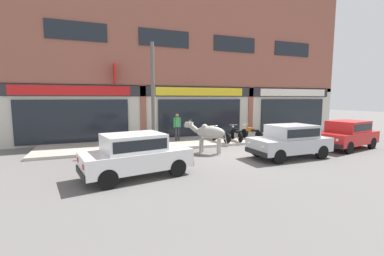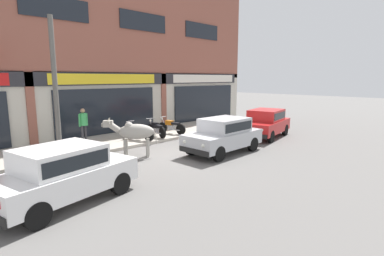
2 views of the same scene
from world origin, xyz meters
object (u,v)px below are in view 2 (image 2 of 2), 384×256
object	(u,v)px
car_0	(63,172)
motorcycle_0	(139,132)
cow	(134,132)
pedestrian	(83,122)
motorcycle_1	(156,129)
motorcycle_2	(171,126)
car_3	(224,134)
car_1	(266,122)
utility_pole	(55,88)

from	to	relation	value
car_0	motorcycle_0	size ratio (longest dim) A/B	2.11
cow	pedestrian	xyz separation A→B (m)	(-0.49, 3.30, 0.11)
motorcycle_1	motorcycle_2	xyz separation A→B (m)	(1.09, 0.06, 0.00)
cow	car_3	bearing A→B (deg)	-34.96
car_0	pedestrian	world-z (taller)	pedestrian
car_1	pedestrian	distance (m)	9.10
car_0	car_3	bearing A→B (deg)	3.22
cow	car_1	distance (m)	7.37
motorcycle_1	motorcycle_2	bearing A→B (deg)	3.16
car_3	motorcycle_0	world-z (taller)	car_3
car_3	motorcycle_1	size ratio (longest dim) A/B	2.02
motorcycle_1	car_0	bearing A→B (deg)	-144.97
car_1	car_3	size ratio (longest dim) A/B	1.05
motorcycle_1	cow	bearing A→B (deg)	-142.69
pedestrian	utility_pole	world-z (taller)	utility_pole
pedestrian	cow	bearing A→B (deg)	-81.59
car_1	motorcycle_2	bearing A→B (deg)	130.73
pedestrian	car_1	bearing A→B (deg)	-32.37
car_1	motorcycle_1	distance (m)	5.74
motorcycle_0	utility_pole	xyz separation A→B (m)	(-4.00, -0.51, 2.20)
motorcycle_2	pedestrian	world-z (taller)	pedestrian
car_1	motorcycle_0	world-z (taller)	car_1
cow	car_1	bearing A→B (deg)	-12.30
cow	car_0	distance (m)	4.54
cow	car_3	world-z (taller)	cow
pedestrian	car_3	bearing A→B (deg)	-57.10
car_3	motorcycle_2	size ratio (longest dim) A/B	2.02
car_3	pedestrian	xyz separation A→B (m)	(-3.50, 5.40, 0.30)
motorcycle_0	motorcycle_2	world-z (taller)	same
cow	motorcycle_0	distance (m)	2.73
car_0	motorcycle_0	xyz separation A→B (m)	(5.51, 4.56, -0.29)
car_1	utility_pole	size ratio (longest dim) A/B	0.73
pedestrian	motorcycle_0	bearing A→B (deg)	-29.16
motorcycle_2	utility_pole	size ratio (longest dim) A/B	0.35
utility_pole	pedestrian	bearing A→B (deg)	43.97
car_0	motorcycle_2	bearing A→B (deg)	31.39
car_1	car_0	bearing A→B (deg)	-175.22
car_0	utility_pole	size ratio (longest dim) A/B	0.73
car_1	pedestrian	bearing A→B (deg)	147.63
car_3	pedestrian	world-z (taller)	pedestrian
car_0	car_1	bearing A→B (deg)	4.78
car_0	pedestrian	distance (m)	6.67
motorcycle_2	motorcycle_1	bearing A→B (deg)	-176.84
pedestrian	utility_pole	size ratio (longest dim) A/B	0.31
pedestrian	utility_pole	bearing A→B (deg)	-136.03
motorcycle_1	motorcycle_2	size ratio (longest dim) A/B	1.00
cow	utility_pole	distance (m)	3.26
car_1	utility_pole	distance (m)	10.17
cow	motorcycle_0	world-z (taller)	cow
car_1	pedestrian	world-z (taller)	pedestrian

